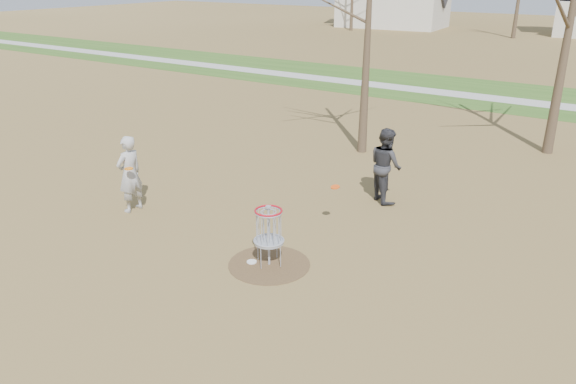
% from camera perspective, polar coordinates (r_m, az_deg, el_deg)
% --- Properties ---
extents(ground, '(160.00, 160.00, 0.00)m').
position_cam_1_polar(ground, '(12.37, -1.92, -7.37)').
color(ground, brown).
rests_on(ground, ground).
extents(green_band, '(160.00, 8.00, 0.01)m').
position_cam_1_polar(green_band, '(31.03, 21.41, 9.06)').
color(green_band, '#2D5119').
rests_on(green_band, ground).
extents(footpath, '(160.00, 1.50, 0.01)m').
position_cam_1_polar(footpath, '(30.07, 20.97, 8.78)').
color(footpath, '#9E9E99').
rests_on(footpath, green_band).
extents(dirt_circle, '(1.80, 1.80, 0.01)m').
position_cam_1_polar(dirt_circle, '(12.37, -1.92, -7.35)').
color(dirt_circle, '#47331E').
rests_on(dirt_circle, ground).
extents(player_standing, '(0.51, 0.76, 2.05)m').
position_cam_1_polar(player_standing, '(15.23, -15.79, 1.77)').
color(player_standing, '#A8A8A8').
rests_on(player_standing, ground).
extents(player_throwing, '(1.27, 1.23, 2.07)m').
position_cam_1_polar(player_throwing, '(15.55, 9.89, 2.71)').
color(player_throwing, '#2E2E33').
rests_on(player_throwing, ground).
extents(disc_grounded, '(0.22, 0.22, 0.02)m').
position_cam_1_polar(disc_grounded, '(12.45, -3.71, -7.09)').
color(disc_grounded, white).
rests_on(disc_grounded, dirt_circle).
extents(discs_in_play, '(5.01, 2.37, 0.22)m').
position_cam_1_polar(discs_in_play, '(13.91, -5.49, 1.43)').
color(discs_in_play, '#F44C0C').
rests_on(discs_in_play, ground).
extents(disc_golf_basket, '(0.64, 0.64, 1.35)m').
position_cam_1_polar(disc_golf_basket, '(11.95, -1.98, -3.54)').
color(disc_golf_basket, '#9EA3AD').
rests_on(disc_golf_basket, ground).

